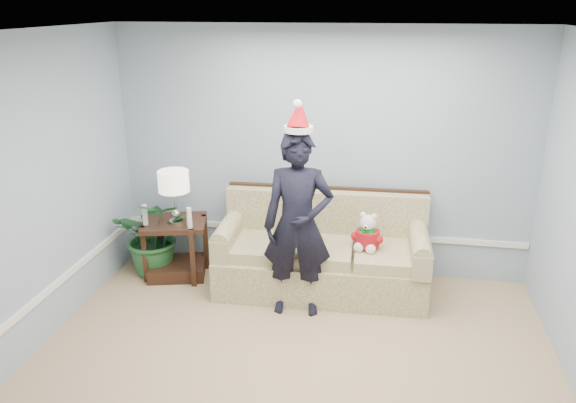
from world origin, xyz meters
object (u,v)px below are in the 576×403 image
(table_lamp, at_px, (174,184))
(man, at_px, (298,225))
(sofa, at_px, (322,256))
(side_table, at_px, (176,254))
(teddy_bear, at_px, (367,236))
(houseplant, at_px, (155,235))

(table_lamp, xyz_separation_m, man, (1.40, -0.46, -0.19))
(table_lamp, bearing_deg, man, -18.28)
(sofa, relative_size, side_table, 2.77)
(side_table, relative_size, teddy_bear, 2.00)
(side_table, relative_size, houseplant, 0.87)
(sofa, distance_m, teddy_bear, 0.58)
(man, height_order, teddy_bear, man)
(side_table, height_order, houseplant, houseplant)
(sofa, bearing_deg, table_lamp, -179.45)
(man, xyz_separation_m, teddy_bear, (0.65, 0.40, -0.23))
(sofa, distance_m, man, 0.78)
(sofa, bearing_deg, man, -110.20)
(side_table, bearing_deg, table_lamp, -45.72)
(side_table, bearing_deg, man, -19.43)
(sofa, xyz_separation_m, side_table, (-1.63, -0.02, -0.11))
(sofa, xyz_separation_m, teddy_bear, (0.47, -0.13, 0.31))
(sofa, xyz_separation_m, houseplant, (-1.87, 0.01, 0.10))
(sofa, bearing_deg, houseplant, 177.95)
(side_table, distance_m, houseplant, 0.32)
(sofa, relative_size, teddy_bear, 5.55)
(table_lamp, relative_size, man, 0.32)
(table_lamp, relative_size, teddy_bear, 1.48)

